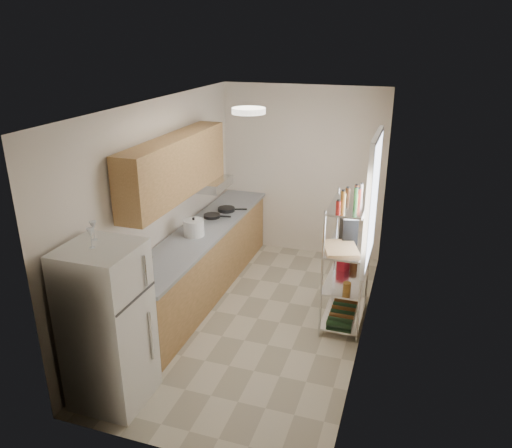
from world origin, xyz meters
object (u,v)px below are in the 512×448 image
(espresso_machine, at_px, (349,227))
(rice_cooker, at_px, (194,228))
(refrigerator, at_px, (108,326))
(cutting_board, at_px, (341,248))
(frying_pan_large, at_px, (212,216))

(espresso_machine, bearing_deg, rice_cooker, 168.87)
(refrigerator, height_order, cutting_board, refrigerator)
(refrigerator, distance_m, rice_cooker, 2.01)
(refrigerator, distance_m, frying_pan_large, 2.68)
(refrigerator, height_order, frying_pan_large, refrigerator)
(frying_pan_large, bearing_deg, refrigerator, -96.53)
(refrigerator, xyz_separation_m, rice_cooker, (-0.05, 2.00, 0.22))
(frying_pan_large, xyz_separation_m, espresso_machine, (1.94, -0.45, 0.25))
(rice_cooker, bearing_deg, cutting_board, -3.52)
(refrigerator, relative_size, rice_cooker, 6.09)
(rice_cooker, xyz_separation_m, espresso_machine, (1.90, 0.22, 0.16))
(espresso_machine, bearing_deg, cutting_board, -113.40)
(refrigerator, xyz_separation_m, espresso_machine, (1.84, 2.22, 0.38))
(refrigerator, height_order, rice_cooker, refrigerator)
(rice_cooker, relative_size, espresso_machine, 0.84)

